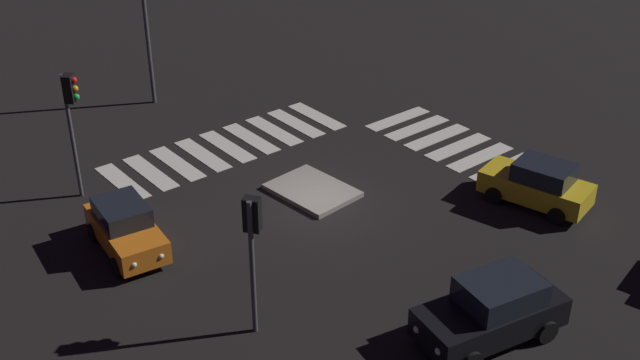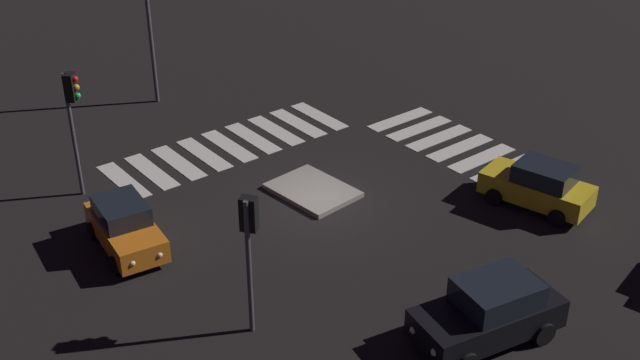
{
  "view_description": "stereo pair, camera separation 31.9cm",
  "coord_description": "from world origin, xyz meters",
  "px_view_note": "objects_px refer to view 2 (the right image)",
  "views": [
    {
      "loc": [
        -18.61,
        15.19,
        14.36
      ],
      "look_at": [
        0.0,
        0.0,
        1.0
      ],
      "focal_mm": 44.93,
      "sensor_mm": 36.0,
      "label": 1
    },
    {
      "loc": [
        -18.81,
        14.94,
        14.36
      ],
      "look_at": [
        0.0,
        0.0,
        1.0
      ],
      "focal_mm": 44.93,
      "sensor_mm": 36.0,
      "label": 2
    }
  ],
  "objects_px": {
    "car_orange": "(125,226)",
    "traffic_light_west": "(249,232)",
    "traffic_light_north": "(72,105)",
    "car_yellow": "(538,185)",
    "traffic_island": "(313,190)",
    "car_black": "(489,312)"
  },
  "relations": [
    {
      "from": "car_orange",
      "to": "traffic_light_west",
      "type": "bearing_deg",
      "value": 16.47
    },
    {
      "from": "traffic_light_west",
      "to": "traffic_light_north",
      "type": "bearing_deg",
      "value": 57.12
    },
    {
      "from": "car_yellow",
      "to": "traffic_light_west",
      "type": "relative_size",
      "value": 0.97
    },
    {
      "from": "traffic_island",
      "to": "car_orange",
      "type": "height_order",
      "value": "car_orange"
    },
    {
      "from": "car_orange",
      "to": "traffic_light_north",
      "type": "height_order",
      "value": "traffic_light_north"
    },
    {
      "from": "traffic_island",
      "to": "traffic_light_north",
      "type": "height_order",
      "value": "traffic_light_north"
    },
    {
      "from": "car_black",
      "to": "car_orange",
      "type": "height_order",
      "value": "car_black"
    },
    {
      "from": "traffic_island",
      "to": "car_yellow",
      "type": "relative_size",
      "value": 0.79
    },
    {
      "from": "car_yellow",
      "to": "traffic_light_west",
      "type": "height_order",
      "value": "traffic_light_west"
    },
    {
      "from": "car_yellow",
      "to": "car_orange",
      "type": "distance_m",
      "value": 13.95
    },
    {
      "from": "car_black",
      "to": "car_orange",
      "type": "distance_m",
      "value": 11.59
    },
    {
      "from": "traffic_light_west",
      "to": "car_yellow",
      "type": "bearing_deg",
      "value": -39.45
    },
    {
      "from": "car_yellow",
      "to": "car_orange",
      "type": "bearing_deg",
      "value": 48.52
    },
    {
      "from": "traffic_light_north",
      "to": "traffic_light_west",
      "type": "height_order",
      "value": "traffic_light_north"
    },
    {
      "from": "traffic_light_north",
      "to": "traffic_light_west",
      "type": "relative_size",
      "value": 1.11
    },
    {
      "from": "car_yellow",
      "to": "car_black",
      "type": "height_order",
      "value": "car_black"
    },
    {
      "from": "car_orange",
      "to": "traffic_island",
      "type": "bearing_deg",
      "value": 89.38
    },
    {
      "from": "car_black",
      "to": "traffic_light_north",
      "type": "relative_size",
      "value": 0.95
    },
    {
      "from": "car_black",
      "to": "traffic_light_west",
      "type": "height_order",
      "value": "traffic_light_west"
    },
    {
      "from": "traffic_light_north",
      "to": "traffic_island",
      "type": "bearing_deg",
      "value": 5.94
    },
    {
      "from": "traffic_light_north",
      "to": "traffic_light_west",
      "type": "xyz_separation_m",
      "value": [
        -9.82,
        -0.54,
        -0.34
      ]
    },
    {
      "from": "car_yellow",
      "to": "car_black",
      "type": "distance_m",
      "value": 7.64
    }
  ]
}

